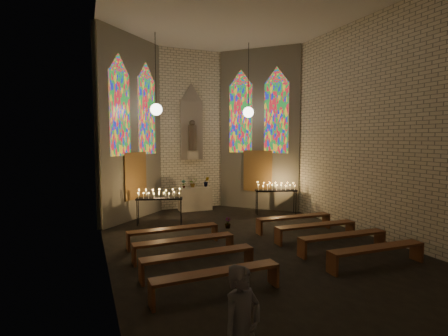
{
  "coord_description": "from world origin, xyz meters",
  "views": [
    {
      "loc": [
        -4.46,
        -8.99,
        3.13
      ],
      "look_at": [
        -0.23,
        1.49,
        2.17
      ],
      "focal_mm": 28.0,
      "sensor_mm": 36.0,
      "label": 1
    }
  ],
  "objects_px": {
    "altar": "(195,199)",
    "aisle_flower_pot": "(228,223)",
    "votive_stand_left": "(159,196)",
    "visitor": "(242,331)",
    "votive_stand_right": "(276,188)"
  },
  "relations": [
    {
      "from": "altar",
      "to": "aisle_flower_pot",
      "type": "distance_m",
      "value": 3.41
    },
    {
      "from": "altar",
      "to": "votive_stand_right",
      "type": "bearing_deg",
      "value": -35.1
    },
    {
      "from": "altar",
      "to": "visitor",
      "type": "xyz_separation_m",
      "value": [
        -2.75,
        -10.78,
        0.31
      ]
    },
    {
      "from": "aisle_flower_pot",
      "to": "votive_stand_left",
      "type": "height_order",
      "value": "votive_stand_left"
    },
    {
      "from": "altar",
      "to": "visitor",
      "type": "distance_m",
      "value": 11.13
    },
    {
      "from": "aisle_flower_pot",
      "to": "visitor",
      "type": "distance_m",
      "value": 7.96
    },
    {
      "from": "altar",
      "to": "votive_stand_left",
      "type": "xyz_separation_m",
      "value": [
        -1.97,
        -1.99,
        0.55
      ]
    },
    {
      "from": "votive_stand_left",
      "to": "visitor",
      "type": "distance_m",
      "value": 8.83
    },
    {
      "from": "visitor",
      "to": "altar",
      "type": "bearing_deg",
      "value": 55.11
    },
    {
      "from": "aisle_flower_pot",
      "to": "visitor",
      "type": "relative_size",
      "value": 0.23
    },
    {
      "from": "votive_stand_left",
      "to": "altar",
      "type": "bearing_deg",
      "value": 62.4
    },
    {
      "from": "altar",
      "to": "votive_stand_right",
      "type": "xyz_separation_m",
      "value": [
        2.87,
        -2.01,
        0.58
      ]
    },
    {
      "from": "votive_stand_right",
      "to": "visitor",
      "type": "relative_size",
      "value": 1.08
    },
    {
      "from": "altar",
      "to": "votive_stand_left",
      "type": "height_order",
      "value": "votive_stand_left"
    },
    {
      "from": "votive_stand_right",
      "to": "visitor",
      "type": "xyz_separation_m",
      "value": [
        -5.62,
        -8.77,
        -0.27
      ]
    }
  ]
}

